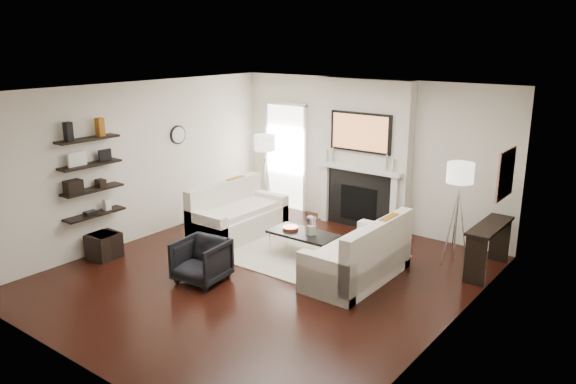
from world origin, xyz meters
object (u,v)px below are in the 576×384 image
Objects in this scene: lamp_left_shade at (265,143)px; coffee_table at (303,234)px; ottoman_near at (106,245)px; loveseat_right_base at (356,265)px; lamp_right_shade at (460,173)px; armchair at (201,259)px; loveseat_left_base at (239,224)px.

coffee_table is at bearing -35.72° from lamp_left_shade.
ottoman_near is (-2.52, -1.89, -0.20)m from coffee_table.
lamp_right_shade reaches higher than loveseat_right_base.
coffee_table is 2.57m from lamp_right_shade.
armchair is (-1.73, -1.41, 0.13)m from loveseat_right_base.
loveseat_right_base is at bearing -8.07° from loveseat_left_base.
lamp_right_shade reaches higher than loveseat_left_base.
loveseat_left_base reaches higher than ottoman_near.
loveseat_right_base is 2.09m from lamp_right_shade.
coffee_table is 2.75× the size of ottoman_near.
loveseat_right_base is 3.60m from lamp_left_shade.
lamp_left_shade reaches higher than coffee_table.
lamp_left_shade is at bearing 144.28° from coffee_table.
loveseat_left_base is 2.00m from armchair.
coffee_table is at bearing 169.96° from loveseat_right_base.
armchair is at bearing -132.97° from lamp_right_shade.
ottoman_near is (-1.89, -0.28, -0.14)m from armchair.
lamp_left_shade reaches higher than ottoman_near.
lamp_left_shade is at bearing 107.42° from loveseat_left_base.
loveseat_right_base is (2.62, -0.37, 0.00)m from loveseat_left_base.
lamp_left_shade is (-1.90, 1.37, 1.05)m from coffee_table.
armchair is at bearing -140.71° from loveseat_right_base.
lamp_left_shade is at bearing 106.29° from armchair.
lamp_right_shade is at bearing 31.42° from coffee_table.
coffee_table is at bearing -148.58° from lamp_right_shade.
loveseat_left_base is 1.76m from lamp_left_shade.
loveseat_left_base is at bearing -72.58° from lamp_left_shade.
ottoman_near is at bearing -154.91° from loveseat_right_base.
armchair reaches higher than ottoman_near.
loveseat_right_base is 4.50× the size of lamp_left_shade.
loveseat_left_base is 1.00× the size of loveseat_right_base.
loveseat_right_base is at bearing 25.09° from ottoman_near.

